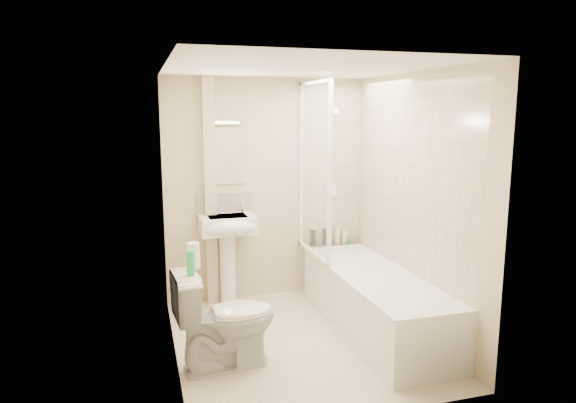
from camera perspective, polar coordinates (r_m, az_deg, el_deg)
name	(u,v)px	position (r m, az deg, el deg)	size (l,w,h in m)	color
floor	(300,340)	(4.81, 1.35, -15.16)	(2.50, 2.50, 0.00)	beige
wall_back	(266,190)	(5.62, -2.47, 1.33)	(2.20, 0.02, 2.40)	beige
wall_left	(171,218)	(4.24, -12.90, -1.76)	(0.02, 2.50, 2.40)	beige
wall_right	(414,204)	(4.88, 13.81, -0.27)	(0.02, 2.50, 2.40)	beige
ceiling	(301,68)	(4.37, 1.48, 14.65)	(2.20, 2.50, 0.02)	white
tile_back	(331,167)	(5.81, 4.76, 3.82)	(0.70, 0.01, 1.75)	beige
tile_right	(412,179)	(4.87, 13.57, 2.40)	(0.01, 2.10, 1.75)	beige
pipe_boxing	(210,193)	(5.45, -8.66, 0.95)	(0.12, 0.12, 2.40)	beige
splashback	(224,207)	(5.55, -7.11, -0.63)	(0.60, 0.01, 0.30)	beige
mirror	(223,156)	(5.47, -7.23, 5.03)	(0.46, 0.01, 0.60)	white
strip_light	(223,121)	(5.43, -7.28, 8.90)	(0.42, 0.07, 0.07)	silver
bathtub	(375,300)	(4.99, 9.60, -10.74)	(0.70, 2.10, 0.55)	white
shower_screen	(314,170)	(5.27, 2.93, 3.50)	(0.04, 0.92, 1.80)	white
shower_fixture	(332,157)	(5.75, 4.92, 4.97)	(0.10, 0.16, 0.99)	white
pedestal_sink	(228,235)	(5.38, -6.67, -3.69)	(0.57, 0.51, 1.11)	white
bottle_black_a	(313,238)	(5.79, 2.81, -4.06)	(0.06, 0.06, 0.18)	black
bottle_black_b	(325,237)	(5.84, 4.13, -3.94)	(0.06, 0.06, 0.18)	black
bottle_blue	(329,239)	(5.86, 4.55, -4.13)	(0.04, 0.04, 0.14)	navy
bottle_cream	(338,236)	(5.89, 5.52, -3.82)	(0.06, 0.06, 0.19)	beige
bottle_white_b	(344,237)	(5.93, 6.29, -3.93)	(0.06, 0.06, 0.15)	silver
bottle_green	(346,239)	(5.95, 6.48, -4.20)	(0.06, 0.06, 0.09)	green
toilet	(225,318)	(4.25, -6.99, -12.75)	(0.84, 0.52, 0.82)	white
toilet_roll_lower	(194,262)	(4.17, -10.43, -6.58)	(0.10, 0.10, 0.10)	white
toilet_roll_upper	(193,249)	(4.14, -10.49, -5.22)	(0.10, 0.10, 0.10)	white
green_bottle	(191,263)	(3.97, -10.77, -6.76)	(0.06, 0.06, 0.19)	green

